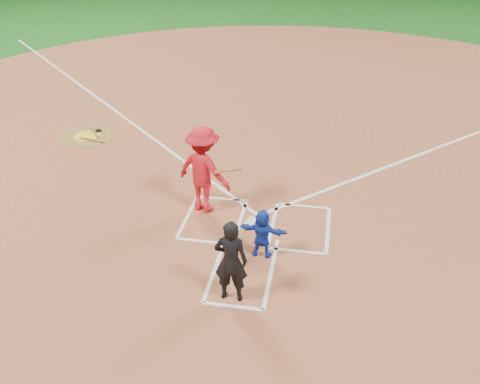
% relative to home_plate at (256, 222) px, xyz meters
% --- Properties ---
extents(ground, '(120.00, 120.00, 0.00)m').
position_rel_home_plate_xyz_m(ground, '(0.00, 0.00, -0.02)').
color(ground, '#145015').
rests_on(ground, ground).
extents(home_plate_dirt, '(28.00, 28.00, 0.01)m').
position_rel_home_plate_xyz_m(home_plate_dirt, '(0.00, 6.00, -0.01)').
color(home_plate_dirt, brown).
rests_on(home_plate_dirt, ground).
extents(home_plate, '(0.60, 0.60, 0.02)m').
position_rel_home_plate_xyz_m(home_plate, '(0.00, 0.00, 0.00)').
color(home_plate, silver).
rests_on(home_plate, home_plate_dirt).
extents(on_deck_circle, '(1.70, 1.70, 0.01)m').
position_rel_home_plate_xyz_m(on_deck_circle, '(-5.78, 3.86, -0.00)').
color(on_deck_circle, brown).
rests_on(on_deck_circle, home_plate_dirt).
extents(on_deck_logo, '(0.80, 0.80, 0.00)m').
position_rel_home_plate_xyz_m(on_deck_logo, '(-5.78, 3.86, 0.00)').
color(on_deck_logo, yellow).
rests_on(on_deck_logo, on_deck_circle).
extents(on_deck_bat_a, '(0.55, 0.72, 0.06)m').
position_rel_home_plate_xyz_m(on_deck_bat_a, '(-5.63, 4.11, 0.03)').
color(on_deck_bat_a, olive).
rests_on(on_deck_bat_a, on_deck_circle).
extents(on_deck_bat_c, '(0.84, 0.23, 0.06)m').
position_rel_home_plate_xyz_m(on_deck_bat_c, '(-5.48, 3.56, 0.03)').
color(on_deck_bat_c, '#8F5F34').
rests_on(on_deck_bat_c, on_deck_circle).
extents(bat_weight_donut, '(0.19, 0.19, 0.05)m').
position_rel_home_plate_xyz_m(bat_weight_donut, '(-5.58, 4.26, 0.03)').
color(bat_weight_donut, black).
rests_on(bat_weight_donut, on_deck_circle).
extents(catcher, '(1.00, 0.41, 1.05)m').
position_rel_home_plate_xyz_m(catcher, '(0.29, -1.18, 0.52)').
color(catcher, '#1636B6').
rests_on(catcher, home_plate_dirt).
extents(umpire, '(0.60, 0.40, 1.64)m').
position_rel_home_plate_xyz_m(umpire, '(-0.08, -2.56, 0.81)').
color(umpire, black).
rests_on(umpire, home_plate_dirt).
extents(chalk_markings, '(28.35, 17.32, 0.01)m').
position_rel_home_plate_xyz_m(chalk_markings, '(0.00, 5.29, -0.01)').
color(chalk_markings, white).
rests_on(chalk_markings, home_plate_dirt).
extents(batter_at_plate, '(1.61, 1.19, 2.06)m').
position_rel_home_plate_xyz_m(batter_at_plate, '(-1.27, 0.38, 1.02)').
color(batter_at_plate, red).
rests_on(batter_at_plate, home_plate_dirt).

